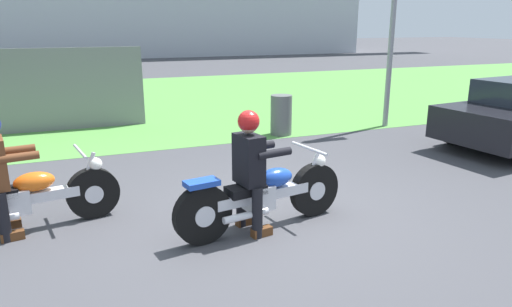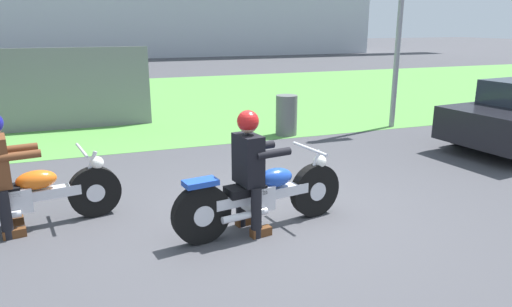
{
  "view_description": "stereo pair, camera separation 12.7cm",
  "coord_description": "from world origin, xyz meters",
  "px_view_note": "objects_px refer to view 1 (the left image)",
  "views": [
    {
      "loc": [
        -2.1,
        -4.88,
        2.31
      ],
      "look_at": [
        -0.17,
        -0.06,
        0.85
      ],
      "focal_mm": 32.64,
      "sensor_mm": 36.0,
      "label": 1
    },
    {
      "loc": [
        -1.98,
        -4.93,
        2.31
      ],
      "look_at": [
        -0.17,
        -0.06,
        0.85
      ],
      "focal_mm": 32.64,
      "sensor_mm": 36.0,
      "label": 2
    }
  ],
  "objects_px": {
    "motorcycle_lead": "(263,196)",
    "motorcycle_follow": "(20,200)",
    "rider_lead": "(250,162)",
    "trash_can": "(281,115)"
  },
  "relations": [
    {
      "from": "motorcycle_lead",
      "to": "trash_can",
      "type": "height_order",
      "value": "motorcycle_lead"
    },
    {
      "from": "motorcycle_lead",
      "to": "rider_lead",
      "type": "relative_size",
      "value": 1.53
    },
    {
      "from": "rider_lead",
      "to": "trash_can",
      "type": "xyz_separation_m",
      "value": [
        2.34,
        4.24,
        -0.4
      ]
    },
    {
      "from": "motorcycle_lead",
      "to": "motorcycle_follow",
      "type": "relative_size",
      "value": 0.97
    },
    {
      "from": "motorcycle_lead",
      "to": "trash_can",
      "type": "bearing_deg",
      "value": 53.33
    },
    {
      "from": "motorcycle_lead",
      "to": "motorcycle_follow",
      "type": "height_order",
      "value": "motorcycle_lead"
    },
    {
      "from": "rider_lead",
      "to": "trash_can",
      "type": "height_order",
      "value": "rider_lead"
    },
    {
      "from": "motorcycle_follow",
      "to": "trash_can",
      "type": "height_order",
      "value": "motorcycle_follow"
    },
    {
      "from": "rider_lead",
      "to": "motorcycle_follow",
      "type": "distance_m",
      "value": 2.64
    },
    {
      "from": "motorcycle_lead",
      "to": "trash_can",
      "type": "distance_m",
      "value": 4.74
    }
  ]
}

